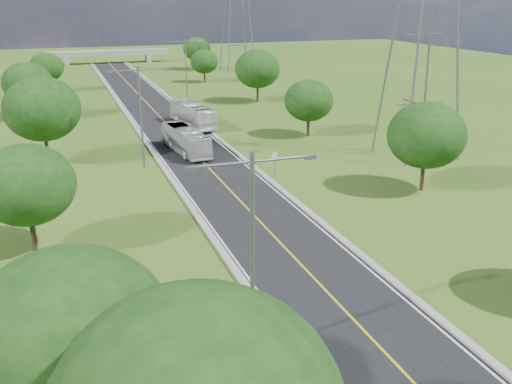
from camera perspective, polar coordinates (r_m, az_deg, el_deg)
ground at (r=73.21m, az=-8.27°, el=6.04°), size 260.00×260.00×0.00m
road at (r=78.97m, az=-9.16°, el=6.97°), size 8.00×150.00×0.06m
curb_left at (r=78.33m, az=-12.23°, el=6.75°), size 0.50×150.00×0.22m
curb_right at (r=79.79m, az=-6.14°, el=7.29°), size 0.50×150.00×0.22m
speed_limit_sign at (r=53.65m, az=1.88°, el=3.19°), size 0.55×0.09×2.40m
overpass at (r=151.32m, az=-14.59°, el=13.26°), size 30.00×3.00×3.20m
streetlight_near_left at (r=25.54m, az=-0.36°, el=-4.85°), size 5.90×0.25×10.00m
streetlight_mid_left at (r=56.54m, az=-11.48°, el=8.17°), size 5.90×0.25×10.00m
streetlight_far_right at (r=90.81m, az=-7.00°, el=12.42°), size 5.90×0.25×10.00m
power_tower_near at (r=61.48m, az=16.66°, el=16.21°), size 9.00×6.40×28.00m
power_tower_far at (r=131.20m, az=-1.96°, el=18.10°), size 9.00×6.40×28.00m
tree_la at (r=21.18m, az=-18.02°, el=-13.40°), size 7.14×7.14×8.30m
tree_lb at (r=39.88m, az=-21.96°, el=0.67°), size 6.30×6.30×7.33m
tree_lc at (r=61.03m, az=-20.62°, el=7.77°), size 7.56×7.56×8.79m
tree_ld at (r=84.89m, az=-21.89°, el=10.08°), size 6.72×6.72×7.82m
tree_le at (r=108.72m, az=-20.21°, el=11.65°), size 5.88×5.88×6.84m
tree_rb at (r=51.10m, az=16.68°, el=5.46°), size 6.72×6.72×7.82m
tree_rc at (r=69.38m, az=5.30°, el=9.09°), size 5.88×5.88×6.84m
tree_rd at (r=92.01m, az=0.15°, el=12.22°), size 7.14×7.14×8.30m
tree_re at (r=114.26m, az=-5.21°, el=12.87°), size 5.46×5.46×6.35m
tree_rf at (r=134.35m, az=-5.93°, el=14.04°), size 6.30×6.30×7.33m
bus_outbound at (r=75.07m, az=-6.37°, el=7.69°), size 3.97×11.19×3.05m
bus_inbound at (r=62.43m, az=-7.06°, el=5.20°), size 3.55×10.20×2.78m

